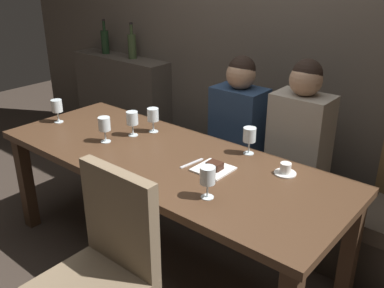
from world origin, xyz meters
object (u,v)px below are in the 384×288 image
object	(u,v)px
wine_bottle_dark_red	(105,41)
banquette_bench	(230,187)
wine_glass_near_right	(249,135)
fork_on_table	(192,163)
chair_near_side	(104,263)
espresso_cup	(285,170)
wine_glass_near_left	(208,176)
dessert_plate	(214,168)
wine_bottle_pale_label	(132,45)
wine_glass_far_right	(153,116)
diner_redhead	(239,114)
diner_bearded	(301,127)
wine_glass_end_left	(104,125)
dining_table	(165,169)
wine_glass_far_left	(132,119)
wine_glass_center_back	(57,106)

from	to	relation	value
wine_bottle_dark_red	banquette_bench	bearing A→B (deg)	-11.01
wine_glass_near_right	fork_on_table	bearing A→B (deg)	-117.66
chair_near_side	espresso_cup	xyz separation A→B (m)	(0.36, 0.97, 0.21)
wine_glass_near_left	dessert_plate	size ratio (longest dim) A/B	0.86
wine_bottle_pale_label	wine_glass_far_right	bearing A→B (deg)	-37.45
diner_redhead	diner_bearded	size ratio (longest dim) A/B	0.94
wine_glass_end_left	fork_on_table	bearing A→B (deg)	9.70
diner_redhead	wine_bottle_pale_label	xyz separation A→B (m)	(-1.43, 0.34, 0.26)
banquette_bench	wine_bottle_dark_red	bearing A→B (deg)	168.99
wine_bottle_pale_label	wine_glass_end_left	world-z (taller)	wine_bottle_pale_label
wine_glass_near_right	wine_glass_near_left	distance (m)	0.58
diner_bearded	wine_glass_end_left	xyz separation A→B (m)	(-0.94, -0.80, 0.02)
dining_table	diner_redhead	distance (m)	0.74
banquette_bench	dining_table	bearing A→B (deg)	-90.00
dining_table	diner_bearded	size ratio (longest dim) A/B	2.70
banquette_bench	wine_glass_end_left	bearing A→B (deg)	-118.71
wine_glass_end_left	wine_glass_far_left	world-z (taller)	same
wine_bottle_pale_label	wine_glass_end_left	distance (m)	1.51
wine_bottle_dark_red	diner_bearded	bearing A→B (deg)	-8.29
wine_glass_near_right	espresso_cup	xyz separation A→B (m)	(0.30, -0.10, -0.09)
banquette_bench	fork_on_table	size ratio (longest dim) A/B	14.71
wine_bottle_pale_label	wine_glass_end_left	xyz separation A→B (m)	(0.96, -1.14, -0.22)
wine_bottle_pale_label	wine_glass_near_left	bearing A→B (deg)	-34.01
wine_glass_near_left	fork_on_table	bearing A→B (deg)	141.43
dining_table	espresso_cup	size ratio (longest dim) A/B	18.33
wine_bottle_dark_red	wine_bottle_pale_label	bearing A→B (deg)	1.68
wine_bottle_dark_red	wine_glass_center_back	world-z (taller)	wine_bottle_dark_red
wine_glass_near_right	wine_glass_center_back	size ratio (longest dim) A/B	1.00
diner_redhead	fork_on_table	world-z (taller)	diner_redhead
wine_glass_far_left	dining_table	bearing A→B (deg)	-14.78
wine_glass_far_right	wine_glass_near_left	world-z (taller)	same
diner_redhead	espresso_cup	xyz separation A→B (m)	(0.62, -0.47, -0.05)
wine_glass_far_right	wine_glass_near_left	size ratio (longest dim) A/B	1.00
wine_glass_center_back	fork_on_table	bearing A→B (deg)	4.40
chair_near_side	fork_on_table	world-z (taller)	chair_near_side
wine_glass_near_right	dessert_plate	distance (m)	0.33
dining_table	wine_glass_far_left	xyz separation A→B (m)	(-0.38, 0.10, 0.20)
wine_bottle_dark_red	dessert_plate	distance (m)	2.35
diner_redhead	dessert_plate	size ratio (longest dim) A/B	4.06
diner_bearded	chair_near_side	bearing A→B (deg)	-98.15
diner_bearded	fork_on_table	world-z (taller)	diner_bearded
wine_glass_end_left	dessert_plate	distance (m)	0.78
dining_table	espresso_cup	distance (m)	0.71
chair_near_side	diner_bearded	distance (m)	1.47
diner_redhead	wine_glass_end_left	xyz separation A→B (m)	(-0.47, -0.80, 0.04)
chair_near_side	wine_glass_near_left	world-z (taller)	chair_near_side
banquette_bench	espresso_cup	xyz separation A→B (m)	(0.66, -0.45, 0.54)
wine_glass_near_right	diner_bearded	bearing A→B (deg)	68.40
chair_near_side	wine_bottle_dark_red	xyz separation A→B (m)	(-2.07, 1.76, 0.51)
dining_table	dessert_plate	bearing A→B (deg)	6.39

